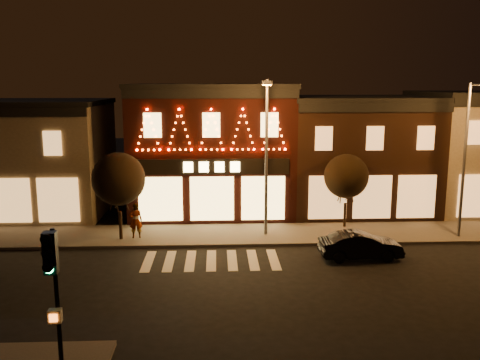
{
  "coord_description": "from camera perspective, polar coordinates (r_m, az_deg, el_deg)",
  "views": [
    {
      "loc": [
        0.32,
        -19.81,
        8.41
      ],
      "look_at": [
        1.38,
        4.0,
        3.92
      ],
      "focal_mm": 38.96,
      "sensor_mm": 36.0,
      "label": 1
    }
  ],
  "objects": [
    {
      "name": "tree_left",
      "position": [
        27.99,
        -13.16,
        0.1
      ],
      "size": [
        2.79,
        2.79,
        4.66
      ],
      "rotation": [
        0.0,
        0.0,
        -0.04
      ],
      "color": "black",
      "rests_on": "sidewalk_far"
    },
    {
      "name": "streetlamp_mid",
      "position": [
        27.67,
        2.92,
        3.74
      ],
      "size": [
        0.55,
        1.93,
        8.39
      ],
      "rotation": [
        0.0,
        0.0,
        0.1
      ],
      "color": "#59595E",
      "rests_on": "sidewalk_far"
    },
    {
      "name": "dark_sedan",
      "position": [
        25.95,
        13.06,
        -7.0
      ],
      "size": [
        4.0,
        1.53,
        1.3
      ],
      "primitive_type": "imported",
      "rotation": [
        0.0,
        0.0,
        1.61
      ],
      "color": "black",
      "rests_on": "ground"
    },
    {
      "name": "streetlamp_right",
      "position": [
        29.79,
        23.67,
        3.17
      ],
      "size": [
        0.53,
        1.88,
        8.23
      ],
      "rotation": [
        0.0,
        0.0,
        -0.05
      ],
      "color": "#59595E",
      "rests_on": "sidewalk_far"
    },
    {
      "name": "tree_right",
      "position": [
        30.33,
        11.56,
        0.41
      ],
      "size": [
        2.54,
        2.54,
        4.24
      ],
      "rotation": [
        0.0,
        0.0,
        0.23
      ],
      "color": "black",
      "rests_on": "sidewalk_far"
    },
    {
      "name": "building_left",
      "position": [
        36.64,
        -23.86,
        2.32
      ],
      "size": [
        12.2,
        8.28,
        7.3
      ],
      "color": "#736752",
      "rests_on": "ground"
    },
    {
      "name": "traffic_signal_near",
      "position": [
        14.11,
        -19.73,
        -10.58
      ],
      "size": [
        0.35,
        0.48,
        4.67
      ],
      "rotation": [
        0.0,
        0.0,
        0.07
      ],
      "color": "black",
      "rests_on": "sidewalk_near"
    },
    {
      "name": "building_right_a",
      "position": [
        35.33,
        12.56,
        2.87
      ],
      "size": [
        9.2,
        8.28,
        7.5
      ],
      "color": "black",
      "rests_on": "ground"
    },
    {
      "name": "building_pulp",
      "position": [
        34.05,
        -3.07,
        3.5
      ],
      "size": [
        10.2,
        8.34,
        8.3
      ],
      "color": "black",
      "rests_on": "ground"
    },
    {
      "name": "pedestrian",
      "position": [
        28.53,
        -11.34,
        -4.37
      ],
      "size": [
        0.76,
        0.56,
        1.91
      ],
      "primitive_type": "imported",
      "rotation": [
        0.0,
        0.0,
        3.3
      ],
      "color": "gray",
      "rests_on": "sidewalk_far"
    },
    {
      "name": "sidewalk_far",
      "position": [
        29.08,
        0.88,
        -5.98
      ],
      "size": [
        44.0,
        4.0,
        0.15
      ],
      "primitive_type": "cube",
      "color": "#47423D",
      "rests_on": "ground"
    },
    {
      "name": "ground",
      "position": [
        21.52,
        -3.27,
        -12.34
      ],
      "size": [
        120.0,
        120.0,
        0.0
      ],
      "primitive_type": "plane",
      "color": "black",
      "rests_on": "ground"
    }
  ]
}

